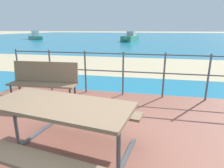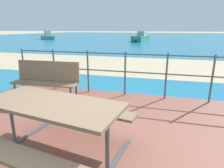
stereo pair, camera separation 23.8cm
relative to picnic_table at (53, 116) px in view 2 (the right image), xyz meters
The scene contains 9 objects.
ground_plane 0.79m from the picnic_table, 31.78° to the left, with size 240.00×240.00×0.00m, color tan.
patio_paving 0.76m from the picnic_table, 31.78° to the left, with size 6.40×5.20×0.06m, color brown.
sea_water 40.24m from the picnic_table, 89.47° to the left, with size 90.00×90.00×0.01m, color teal.
beach_strip 7.16m from the picnic_table, 87.03° to the left, with size 54.00×4.87×0.01m, color tan.
picnic_table is the anchor object (origin of this frame).
park_bench 2.31m from the picnic_table, 125.26° to the left, with size 1.57×0.48×0.90m.
railing_fence 2.69m from the picnic_table, 82.11° to the left, with size 5.94×0.04×1.09m.
boat_near 25.03m from the picnic_table, 94.43° to the left, with size 2.17×4.88×1.33m.
boat_mid 32.23m from the picnic_table, 123.29° to the left, with size 4.48×4.44×1.41m.
Camera 2 is at (0.90, -2.11, 1.68)m, focal length 30.75 mm.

